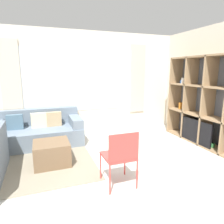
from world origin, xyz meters
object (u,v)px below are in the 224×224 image
shelving_unit (209,103)px  couch_main (38,132)px  ottoman (52,153)px  folding_chair (120,154)px

shelving_unit → couch_main: 3.95m
shelving_unit → couch_main: bearing=159.5°
ottoman → folding_chair: size_ratio=0.72×
ottoman → folding_chair: bearing=-51.3°
shelving_unit → folding_chair: 2.73m
shelving_unit → folding_chair: (-2.53, -0.92, -0.45)m
shelving_unit → ottoman: bearing=176.8°
ottoman → folding_chair: 1.46m
shelving_unit → couch_main: size_ratio=1.21×
ottoman → couch_main: bearing=100.6°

